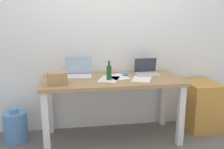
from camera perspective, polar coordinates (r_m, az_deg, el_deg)
ground_plane at (r=3.31m, az=0.00°, el=-13.76°), size 8.00×8.00×0.00m
back_wall at (r=3.35m, az=-1.12°, el=9.81°), size 5.20×0.08×2.60m
desk at (r=3.07m, az=0.00°, el=-2.90°), size 1.63×0.70×0.76m
laptop_left at (r=3.15m, az=-7.43°, el=0.52°), size 0.34×0.26×0.24m
laptop_right at (r=3.27m, az=7.68°, el=0.73°), size 0.29×0.23×0.20m
beer_bottle at (r=2.96m, az=-0.66°, el=0.48°), size 0.06×0.06×0.22m
computer_mouse at (r=3.19m, az=2.83°, el=0.08°), size 0.09×0.11×0.03m
cardboard_box at (r=2.83m, az=-11.95°, el=-0.85°), size 0.22×0.17×0.13m
paper_sheet_near_back at (r=3.12m, az=1.29°, el=-0.50°), size 0.30×0.35×0.00m
paper_sheet_center at (r=3.01m, az=-0.67°, el=-1.02°), size 0.30×0.35×0.00m
paper_sheet_front_right at (r=3.03m, az=6.56°, el=-0.99°), size 0.31×0.35×0.00m
water_cooler_jug at (r=3.36m, az=-20.47°, el=-10.68°), size 0.28×0.28×0.41m
filing_cabinet at (r=3.64m, az=19.07°, el=-6.52°), size 0.40×0.48×0.63m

